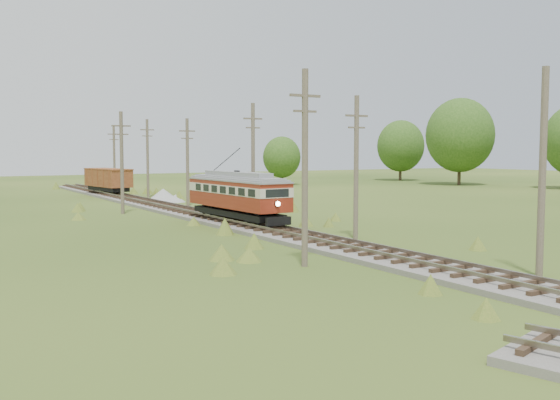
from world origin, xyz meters
TOP-DOWN VIEW (x-y plane):
  - railbed_main at (0.00, 34.00)m, footprint 3.60×96.00m
  - streetcar at (0.00, 27.38)m, footprint 2.91×10.95m
  - gondola at (-0.00, 61.28)m, footprint 3.81×8.40m
  - gravel_pile at (2.96, 50.21)m, footprint 3.79×4.02m
  - utility_pole_r_1 at (3.10, 5.00)m, footprint 0.30×0.30m
  - utility_pole_r_2 at (3.30, 18.00)m, footprint 1.60×0.30m
  - utility_pole_r_3 at (3.20, 31.00)m, footprint 1.60×0.30m
  - utility_pole_r_4 at (3.00, 44.00)m, footprint 1.60×0.30m
  - utility_pole_r_5 at (3.40, 57.00)m, footprint 1.60×0.30m
  - utility_pole_r_6 at (3.20, 70.00)m, footprint 1.60×0.30m
  - utility_pole_l_a at (-4.20, 12.00)m, footprint 1.60×0.30m
  - utility_pole_l_b at (-4.50, 40.00)m, footprint 1.60×0.30m
  - tree_right_4 at (54.00, 58.00)m, footprint 10.50×10.50m
  - tree_right_5 at (56.00, 74.00)m, footprint 8.40×8.40m
  - tree_mid_b at (30.00, 72.00)m, footprint 5.88×5.88m

SIDE VIEW (x-z plane):
  - railbed_main at x=0.00m, z-range -0.09..0.48m
  - gravel_pile at x=2.96m, z-range -0.04..1.33m
  - gondola at x=0.00m, z-range 0.67..3.36m
  - streetcar at x=0.00m, z-range -0.11..4.86m
  - utility_pole_r_4 at x=3.00m, z-range 0.12..8.52m
  - tree_mid_b at x=30.00m, z-range 0.54..8.12m
  - utility_pole_r_1 at x=3.10m, z-range 0.00..8.80m
  - utility_pole_r_2 at x=3.30m, z-range 0.12..8.72m
  - utility_pole_l_b at x=-4.50m, z-range 0.12..8.72m
  - utility_pole_r_6 at x=3.20m, z-range 0.12..8.82m
  - utility_pole_r_5 at x=3.40m, z-range 0.13..9.03m
  - utility_pole_r_3 at x=3.20m, z-range 0.13..9.13m
  - utility_pole_l_a at x=-4.20m, z-range 0.13..9.13m
  - tree_right_5 at x=56.00m, z-range 0.78..11.60m
  - tree_right_4 at x=54.00m, z-range 0.98..14.51m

